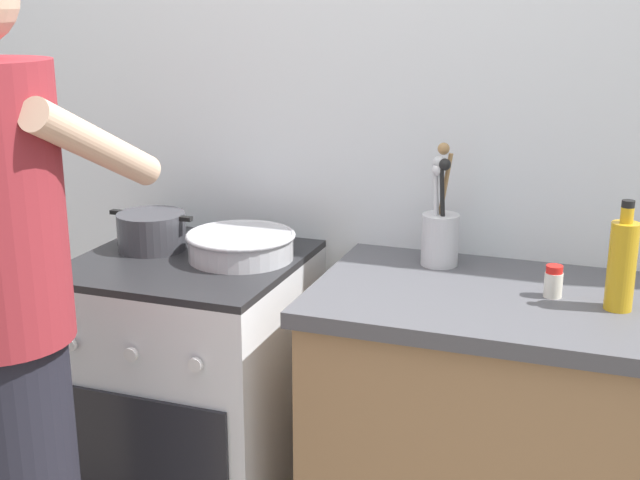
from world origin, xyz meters
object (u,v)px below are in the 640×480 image
(mixing_bowl, at_px, (241,244))
(person, at_px, (7,355))
(stove_range, at_px, (195,405))
(spice_bottle, at_px, (553,282))
(oil_bottle, at_px, (622,264))
(pot, at_px, (152,231))
(utensil_crock, at_px, (440,231))

(mixing_bowl, distance_m, person, 0.73)
(stove_range, distance_m, spice_bottle, 1.09)
(mixing_bowl, bearing_deg, person, -108.89)
(oil_bottle, bearing_deg, mixing_bowl, 176.40)
(stove_range, relative_size, person, 0.53)
(pot, bearing_deg, utensil_crock, 9.35)
(utensil_crock, xyz_separation_m, person, (-0.76, -0.81, -0.13))
(utensil_crock, xyz_separation_m, oil_bottle, (0.46, -0.19, 0.02))
(utensil_crock, relative_size, oil_bottle, 1.28)
(person, bearing_deg, spice_bottle, 31.43)
(mixing_bowl, relative_size, spice_bottle, 3.85)
(stove_range, distance_m, person, 0.76)
(person, bearing_deg, stove_range, 81.58)
(spice_bottle, distance_m, oil_bottle, 0.17)
(spice_bottle, height_order, person, person)
(utensil_crock, distance_m, person, 1.12)
(stove_range, height_order, mixing_bowl, mixing_bowl)
(pot, relative_size, person, 0.15)
(spice_bottle, bearing_deg, pot, 178.68)
(stove_range, height_order, oil_bottle, oil_bottle)
(oil_bottle, distance_m, person, 1.38)
(utensil_crock, bearing_deg, person, -133.05)
(stove_range, xyz_separation_m, mixing_bowl, (0.14, 0.05, 0.49))
(pot, relative_size, spice_bottle, 3.31)
(pot, bearing_deg, spice_bottle, -1.32)
(spice_bottle, bearing_deg, oil_bottle, -13.23)
(stove_range, height_order, person, person)
(stove_range, bearing_deg, person, -98.42)
(pot, bearing_deg, mixing_bowl, 0.27)
(spice_bottle, relative_size, oil_bottle, 0.30)
(stove_range, relative_size, oil_bottle, 3.47)
(mixing_bowl, bearing_deg, utensil_crock, 14.02)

